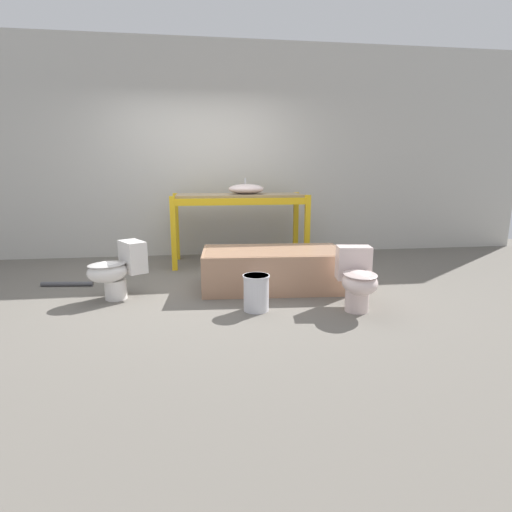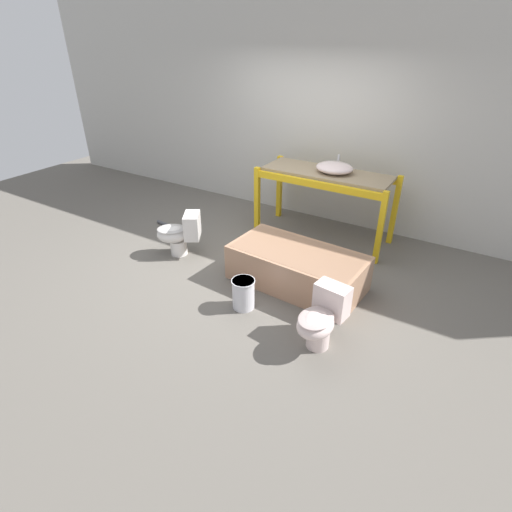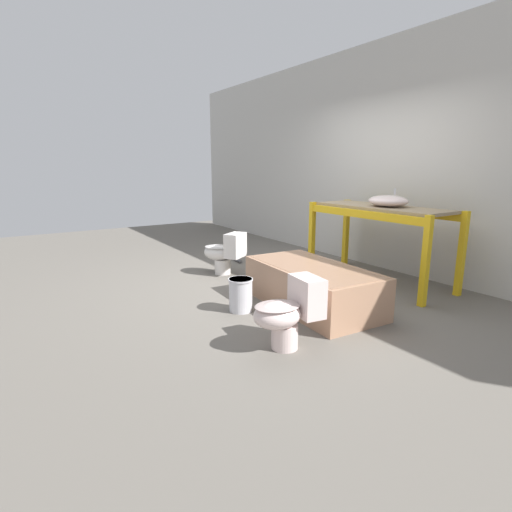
# 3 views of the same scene
# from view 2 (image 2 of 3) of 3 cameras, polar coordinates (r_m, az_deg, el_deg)

# --- Properties ---
(ground_plane) EXTENTS (12.00, 12.00, 0.00)m
(ground_plane) POSITION_cam_2_polar(r_m,az_deg,el_deg) (5.35, -1.01, -0.42)
(ground_plane) COLOR #666059
(warehouse_wall_rear) EXTENTS (10.80, 0.08, 3.20)m
(warehouse_wall_rear) POSITION_cam_2_polar(r_m,az_deg,el_deg) (6.32, 8.23, 19.55)
(warehouse_wall_rear) COLOR beige
(warehouse_wall_rear) RESTS_ON ground_plane
(shelving_rack) EXTENTS (1.89, 0.75, 0.99)m
(shelving_rack) POSITION_cam_2_polar(r_m,az_deg,el_deg) (5.69, 9.97, 10.30)
(shelving_rack) COLOR yellow
(shelving_rack) RESTS_ON ground_plane
(sink_basin) EXTENTS (0.51, 0.43, 0.22)m
(sink_basin) POSITION_cam_2_polar(r_m,az_deg,el_deg) (5.59, 11.15, 12.27)
(sink_basin) COLOR silver
(sink_basin) RESTS_ON shelving_rack
(bathtub_main) EXTENTS (1.61, 0.88, 0.44)m
(bathtub_main) POSITION_cam_2_polar(r_m,az_deg,el_deg) (4.73, 5.90, -1.34)
(bathtub_main) COLOR tan
(bathtub_main) RESTS_ON ground_plane
(toilet_near) EXTENTS (0.40, 0.62, 0.59)m
(toilet_near) POSITION_cam_2_polar(r_m,az_deg,el_deg) (3.85, 9.30, -8.77)
(toilet_near) COLOR silver
(toilet_near) RESTS_ON ground_plane
(toilet_far) EXTENTS (0.66, 0.58, 0.59)m
(toilet_far) POSITION_cam_2_polar(r_m,az_deg,el_deg) (5.42, -10.86, 3.21)
(toilet_far) COLOR white
(toilet_far) RESTS_ON ground_plane
(bucket_white) EXTENTS (0.26, 0.26, 0.35)m
(bucket_white) POSITION_cam_2_polar(r_m,az_deg,el_deg) (4.36, -1.81, -5.33)
(bucket_white) COLOR silver
(bucket_white) RESTS_ON ground_plane
(loose_pipe) EXTENTS (0.59, 0.12, 0.05)m
(loose_pipe) POSITION_cam_2_polar(r_m,az_deg,el_deg) (6.32, -12.10, 4.17)
(loose_pipe) COLOR #4C4C51
(loose_pipe) RESTS_ON ground_plane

